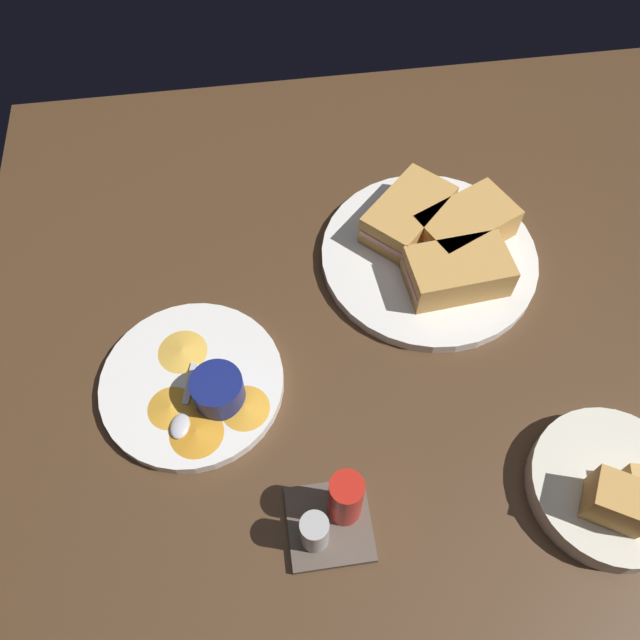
% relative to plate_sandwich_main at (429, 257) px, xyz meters
% --- Properties ---
extents(ground_plane, '(1.10, 1.10, 0.03)m').
position_rel_plate_sandwich_main_xyz_m(ground_plane, '(0.06, 0.14, -0.02)').
color(ground_plane, '#4C331E').
extents(plate_sandwich_main, '(0.30, 0.30, 0.02)m').
position_rel_plate_sandwich_main_xyz_m(plate_sandwich_main, '(0.00, 0.00, 0.00)').
color(plate_sandwich_main, white).
rests_on(plate_sandwich_main, ground_plane).
extents(sandwich_half_near, '(0.14, 0.09, 0.05)m').
position_rel_plate_sandwich_main_xyz_m(sandwich_half_near, '(-0.02, 0.05, 0.03)').
color(sandwich_half_near, tan).
rests_on(sandwich_half_near, plate_sandwich_main).
extents(sandwich_half_far, '(0.15, 0.12, 0.05)m').
position_rel_plate_sandwich_main_xyz_m(sandwich_half_far, '(-0.05, -0.02, 0.03)').
color(sandwich_half_far, tan).
rests_on(sandwich_half_far, plate_sandwich_main).
extents(sandwich_half_extra, '(0.15, 0.15, 0.05)m').
position_rel_plate_sandwich_main_xyz_m(sandwich_half_extra, '(0.02, -0.05, 0.03)').
color(sandwich_half_extra, tan).
rests_on(sandwich_half_extra, plate_sandwich_main).
extents(ramekin_dark_sauce, '(0.07, 0.07, 0.04)m').
position_rel_plate_sandwich_main_xyz_m(ramekin_dark_sauce, '(0.02, -0.06, 0.03)').
color(ramekin_dark_sauce, navy).
rests_on(ramekin_dark_sauce, plate_sandwich_main).
extents(spoon_by_dark_ramekin, '(0.03, 0.10, 0.01)m').
position_rel_plate_sandwich_main_xyz_m(spoon_by_dark_ramekin, '(0.02, -0.01, 0.01)').
color(spoon_by_dark_ramekin, silver).
rests_on(spoon_by_dark_ramekin, plate_sandwich_main).
extents(plate_chips_companion, '(0.22, 0.22, 0.02)m').
position_rel_plate_sandwich_main_xyz_m(plate_chips_companion, '(0.33, 0.15, 0.00)').
color(plate_chips_companion, white).
rests_on(plate_chips_companion, ground_plane).
extents(ramekin_light_gravy, '(0.06, 0.06, 0.04)m').
position_rel_plate_sandwich_main_xyz_m(ramekin_light_gravy, '(0.30, 0.18, 0.03)').
color(ramekin_light_gravy, navy).
rests_on(ramekin_light_gravy, plate_chips_companion).
extents(spoon_by_gravy_ramekin, '(0.04, 0.10, 0.01)m').
position_rel_plate_sandwich_main_xyz_m(spoon_by_gravy_ramekin, '(0.34, 0.20, 0.01)').
color(spoon_by_gravy_ramekin, silver).
rests_on(spoon_by_gravy_ramekin, plate_chips_companion).
extents(plantain_chip_scatter, '(0.16, 0.19, 0.01)m').
position_rel_plate_sandwich_main_xyz_m(plantain_chip_scatter, '(0.32, 0.18, 0.01)').
color(plantain_chip_scatter, gold).
rests_on(plantain_chip_scatter, plate_chips_companion).
extents(bread_basket_rear, '(0.18, 0.18, 0.08)m').
position_rel_plate_sandwich_main_xyz_m(bread_basket_rear, '(-0.12, 0.35, 0.01)').
color(bread_basket_rear, silver).
rests_on(bread_basket_rear, ground_plane).
extents(condiment_caddy, '(0.09, 0.09, 0.10)m').
position_rel_plate_sandwich_main_xyz_m(condiment_caddy, '(0.18, 0.34, 0.03)').
color(condiment_caddy, brown).
rests_on(condiment_caddy, ground_plane).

